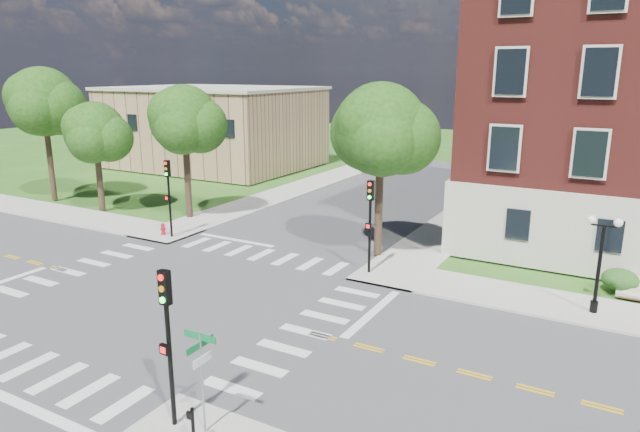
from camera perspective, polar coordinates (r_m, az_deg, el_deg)
The scene contains 19 objects.
ground at distance 27.48m, azimuth -14.62°, elevation -7.94°, with size 160.00×160.00×0.00m, color #2C5818.
road_ew at distance 27.48m, azimuth -14.62°, elevation -7.93°, with size 90.00×12.00×0.01m, color #3D3D3F.
road_ns at distance 27.48m, azimuth -14.62°, elevation -7.92°, with size 12.00×90.00×0.01m, color #3D3D3F.
sidewalk_ne at distance 35.05m, azimuth 23.71°, elevation -3.70°, with size 34.00×34.00×0.12m.
sidewalk_nw at distance 48.32m, azimuth -15.32°, elevation 1.79°, with size 34.00×34.00×0.12m.
crosswalk_east at distance 23.40m, azimuth -1.47°, elevation -11.53°, with size 2.20×10.20×0.02m, color silver, non-canonical shape.
stop_bar_east at distance 25.16m, azimuth 5.26°, elevation -9.65°, with size 0.40×5.50×0.00m, color silver.
secondary_building at distance 62.80m, azimuth -10.57°, elevation 8.80°, with size 20.40×15.40×8.30m.
tree_a at distance 49.46m, azimuth -25.94°, elevation 10.21°, with size 5.31×5.31×10.35m.
tree_b at distance 44.27m, azimuth -21.57°, elevation 7.78°, with size 4.32×4.32×7.92m.
tree_c at distance 40.24m, azimuth -13.44°, elevation 9.33°, with size 4.69×4.69×9.17m.
tree_d at distance 30.94m, azimuth 6.10°, elevation 8.56°, with size 5.02×5.02×9.53m.
traffic_signal_se at distance 16.89m, azimuth -15.01°, elevation -10.83°, with size 0.33×0.36×4.80m.
traffic_signal_ne at distance 28.69m, azimuth 5.02°, elevation 0.15°, with size 0.32×0.35×4.80m.
traffic_signal_nw at distance 36.03m, azimuth -14.92°, elevation 2.68°, with size 0.35×0.40×4.80m.
twin_lamp_west at distance 26.74m, azimuth 26.20°, elevation -3.88°, with size 1.36×0.36×4.23m.
street_sign_pole at distance 16.75m, azimuth -11.77°, elevation -14.21°, with size 1.10×1.10×3.10m.
push_button_post at distance 17.01m, azimuth -12.64°, elevation -19.75°, with size 0.14×0.21×1.20m.
fire_hydrant at distance 37.24m, azimuth -15.42°, elevation -1.29°, with size 0.35×0.35×0.75m.
Camera 1 is at (17.99, -18.05, 10.28)m, focal length 32.00 mm.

